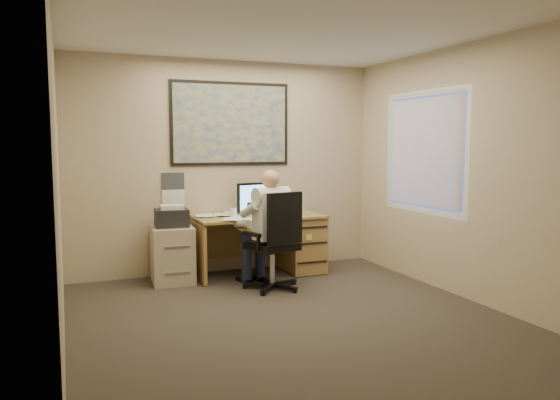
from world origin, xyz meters
name	(u,v)px	position (x,y,z in m)	size (l,w,h in m)	color
room_shell	(296,177)	(0.00, 0.00, 1.35)	(4.00, 4.50, 2.70)	#363029
desk	(283,238)	(0.64, 1.90, 0.44)	(1.60, 0.97, 1.15)	#9E8443
world_map	(231,124)	(0.06, 2.23, 1.90)	(1.56, 0.03, 1.06)	#1E4C93
wall_calendar	(173,190)	(-0.69, 2.24, 1.08)	(0.28, 0.01, 0.42)	white
window_blinds	(424,152)	(1.97, 0.80, 1.55)	(0.06, 1.40, 1.30)	beige
filing_cabinet	(172,249)	(-0.78, 1.91, 0.40)	(0.52, 0.60, 0.93)	#BEB099
office_chair	(273,261)	(0.20, 1.13, 0.33)	(0.81, 0.81, 1.12)	black
person	(271,230)	(0.22, 1.21, 0.68)	(0.55, 0.78, 1.36)	white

